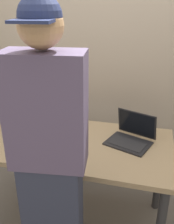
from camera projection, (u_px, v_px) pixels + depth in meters
The scene contains 8 objects.
ground_plane at pixel (78, 219), 2.23m from camera, with size 8.00×8.00×0.00m, color slate.
desk at pixel (77, 153), 1.96m from camera, with size 1.40×0.75×0.77m.
laptop at pixel (131, 136), 1.90m from camera, with size 0.38×0.36×0.21m.
beer_bottle_dark at pixel (29, 119), 2.02m from camera, with size 0.06×0.06×0.30m.
beer_bottle_green at pixel (12, 116), 2.06m from camera, with size 0.07×0.07×0.30m.
beer_bottle_amber at pixel (27, 114), 2.11m from camera, with size 0.07×0.07×0.29m.
person_figure at pixel (50, 168), 1.37m from camera, with size 0.41×0.30×1.78m.
back_wall at pixel (98, 52), 2.36m from camera, with size 6.00×0.10×2.60m, color tan.
Camera 1 is at (0.49, -1.60, 1.75)m, focal length 41.34 mm.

